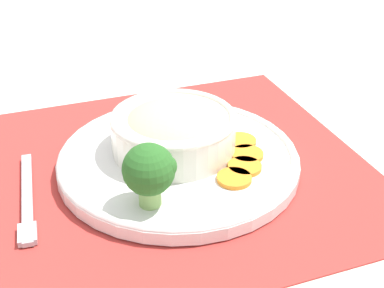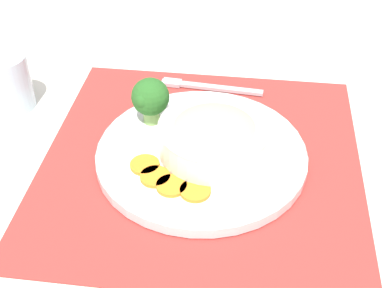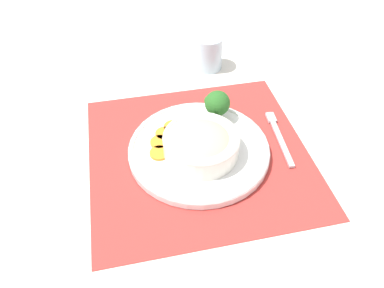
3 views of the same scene
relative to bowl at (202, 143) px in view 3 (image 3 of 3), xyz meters
name	(u,v)px [view 3 (image 3 of 3)]	position (x,y,z in m)	size (l,w,h in m)	color
ground_plane	(199,154)	(0.00, 0.02, -0.05)	(4.00, 4.00, 0.00)	beige
placemat	(199,153)	(0.00, 0.02, -0.05)	(0.49, 0.47, 0.00)	#B2332D
plate	(199,149)	(0.00, 0.02, -0.03)	(0.31, 0.31, 0.02)	white
bowl	(202,143)	(0.00, 0.00, 0.00)	(0.16, 0.16, 0.06)	silver
broccoli_floret	(217,104)	(0.06, 0.10, 0.01)	(0.06, 0.06, 0.08)	#84AD5B
carrot_slice_near	(173,127)	(-0.04, 0.09, -0.03)	(0.04, 0.04, 0.01)	orange
carrot_slice_middle	(165,134)	(-0.07, 0.08, -0.03)	(0.04, 0.04, 0.01)	orange
carrot_slice_far	(160,142)	(-0.08, 0.05, -0.03)	(0.04, 0.04, 0.01)	orange
carrot_slice_extra	(159,152)	(-0.09, 0.02, -0.03)	(0.04, 0.04, 0.01)	orange
water_glass	(208,54)	(0.11, 0.35, -0.01)	(0.08, 0.08, 0.09)	silver
fork	(278,133)	(0.19, 0.03, -0.04)	(0.03, 0.18, 0.01)	#B7B7BC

